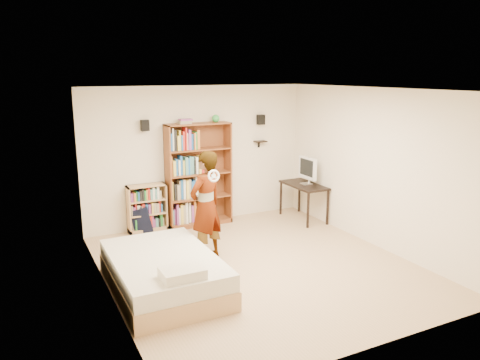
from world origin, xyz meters
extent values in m
cube|color=tan|center=(0.00, 0.00, 0.00)|extent=(4.50, 5.00, 0.01)
cube|color=beige|center=(0.00, 2.50, 1.35)|extent=(4.50, 0.02, 2.70)
cube|color=beige|center=(0.00, -2.50, 1.35)|extent=(4.50, 0.02, 2.70)
cube|color=beige|center=(-2.25, 0.00, 1.35)|extent=(0.02, 5.00, 2.70)
cube|color=beige|center=(2.25, 0.00, 1.35)|extent=(0.02, 5.00, 2.70)
cube|color=white|center=(0.00, 0.00, 2.70)|extent=(4.50, 5.00, 0.02)
cube|color=silver|center=(0.00, 2.47, 2.67)|extent=(4.50, 0.06, 0.06)
cube|color=silver|center=(0.00, -2.47, 2.67)|extent=(4.50, 0.06, 0.06)
cube|color=silver|center=(-2.22, 0.00, 2.67)|extent=(0.06, 5.00, 0.06)
cube|color=silver|center=(2.22, 0.00, 2.67)|extent=(0.06, 5.00, 0.06)
cube|color=black|center=(-1.05, 2.40, 2.00)|extent=(0.14, 0.12, 0.20)
cube|color=black|center=(1.35, 2.40, 2.00)|extent=(0.14, 0.12, 0.20)
cube|color=black|center=(1.35, 2.41, 1.55)|extent=(0.25, 0.16, 0.02)
imported|color=black|center=(-0.60, 0.64, 0.88)|extent=(0.76, 0.65, 1.76)
torus|color=white|center=(-0.60, 0.31, 1.43)|extent=(0.19, 0.07, 0.19)
camera|label=1|loc=(-3.28, -5.95, 2.94)|focal=35.00mm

